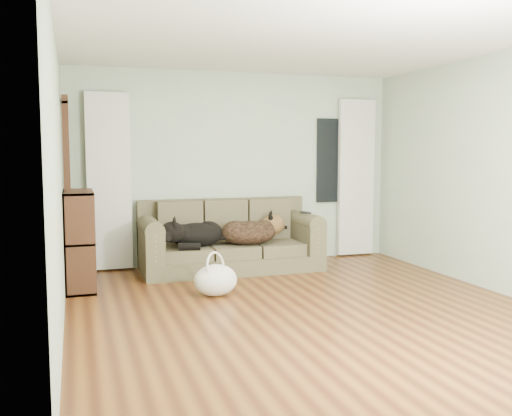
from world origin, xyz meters
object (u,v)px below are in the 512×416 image
object	(u,v)px
dog_shepherd	(251,233)
tote_bag	(216,281)
dog_black_lab	(194,236)
bookshelf	(79,244)
sofa	(231,236)

from	to	relation	value
dog_shepherd	tote_bag	world-z (taller)	dog_shepherd
dog_shepherd	dog_black_lab	bearing A→B (deg)	1.61
dog_black_lab	bookshelf	size ratio (longest dim) A/B	0.65
dog_black_lab	tote_bag	xyz separation A→B (m)	(-0.00, -1.14, -0.32)
dog_shepherd	tote_bag	distance (m)	1.38
dog_black_lab	dog_shepherd	xyz separation A→B (m)	(0.74, -0.02, 0.01)
tote_bag	bookshelf	distance (m)	1.64
dog_black_lab	bookshelf	distance (m)	1.41
dog_black_lab	tote_bag	world-z (taller)	dog_black_lab
dog_black_lab	bookshelf	world-z (taller)	bookshelf
tote_bag	sofa	bearing A→B (deg)	67.75
sofa	dog_black_lab	xyz separation A→B (m)	(-0.50, -0.09, 0.03)
sofa	dog_shepherd	size ratio (longest dim) A/B	3.03
tote_bag	bookshelf	size ratio (longest dim) A/B	0.42
sofa	dog_shepherd	world-z (taller)	sofa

